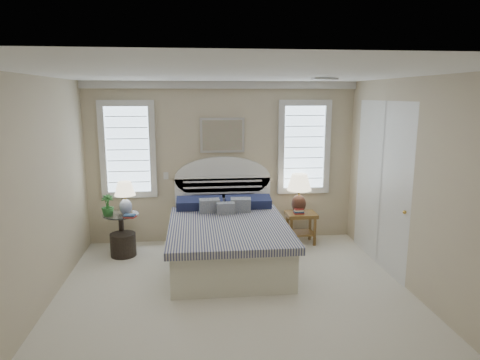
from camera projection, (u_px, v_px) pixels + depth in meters
name	position (u px, v px, depth m)	size (l,w,h in m)	color
floor	(238.00, 308.00, 5.06)	(4.50, 5.00, 0.01)	silver
ceiling	(237.00, 74.00, 4.53)	(4.50, 5.00, 0.01)	white
wall_back	(222.00, 163.00, 7.23)	(4.50, 0.02, 2.70)	#C5B894
wall_left	(28.00, 203.00, 4.56)	(0.02, 5.00, 2.70)	#C5B894
wall_right	(427.00, 193.00, 5.04)	(0.02, 5.00, 2.70)	#C5B894
crown_molding	(222.00, 85.00, 6.94)	(4.50, 0.08, 0.12)	silver
hvac_vent	(325.00, 79.00, 5.44)	(0.30, 0.20, 0.02)	#B2B2B2
switch_plate	(166.00, 176.00, 7.16)	(0.08, 0.01, 0.12)	silver
window_left	(128.00, 150.00, 7.00)	(0.90, 0.06, 1.60)	silver
window_right	(304.00, 147.00, 7.31)	(0.90, 0.06, 1.60)	silver
painting	(222.00, 135.00, 7.10)	(0.74, 0.04, 0.58)	silver
closet_door	(381.00, 184.00, 6.23)	(0.02, 1.80, 2.40)	silver
bed	(228.00, 237.00, 6.41)	(1.72, 2.28, 1.47)	beige
side_table_left	(121.00, 229.00, 6.81)	(0.56, 0.56, 0.63)	black
nightstand_right	(301.00, 221.00, 7.22)	(0.50, 0.40, 0.53)	brown
floor_pot	(123.00, 245.00, 6.68)	(0.40, 0.40, 0.36)	black
lamp_left	(125.00, 194.00, 6.70)	(0.42, 0.42, 0.53)	silver
lamp_right	(299.00, 189.00, 7.16)	(0.46, 0.46, 0.66)	black
potted_plant	(108.00, 206.00, 6.61)	(0.19, 0.19, 0.34)	#3D7C31
books_left	(130.00, 216.00, 6.56)	(0.20, 0.16, 0.05)	maroon
books_right	(299.00, 211.00, 7.13)	(0.17, 0.12, 0.09)	maroon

